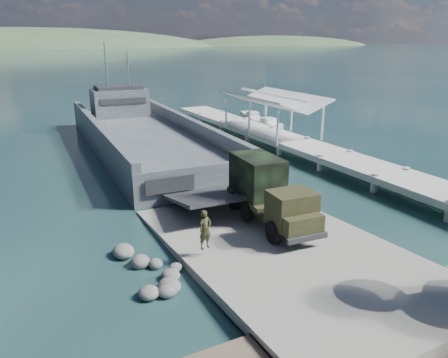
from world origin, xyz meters
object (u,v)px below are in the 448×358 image
landing_craft (144,141)px  military_truck (268,192)px  soldier (205,237)px  sailboat_far (251,117)px  sailboat_near (264,124)px  pier (277,131)px

landing_craft → military_truck: bearing=-85.5°
soldier → sailboat_far: (22.74, 33.62, -1.12)m
sailboat_near → pier: bearing=-116.6°
sailboat_near → military_truck: bearing=-123.3°
landing_craft → sailboat_far: size_ratio=5.55×
landing_craft → sailboat_near: (16.99, 4.46, -0.51)m
landing_craft → sailboat_near: 17.58m
landing_craft → soldier: 24.15m
sailboat_near → landing_craft: bearing=-166.2°
military_truck → sailboat_near: (16.44, 25.96, -1.86)m
pier → landing_craft: 13.43m
pier → military_truck: 20.37m
landing_craft → sailboat_far: landing_craft is taller
soldier → sailboat_far: bearing=41.7°
soldier → sailboat_far: sailboat_far is taller
sailboat_far → sailboat_near: bearing=-86.8°
soldier → sailboat_near: bearing=38.5°
landing_craft → sailboat_far: (18.28, 9.90, -0.54)m
pier → soldier: size_ratio=22.52×
landing_craft → sailboat_far: 20.80m
sailboat_far → pier: bearing=-94.8°
military_truck → soldier: size_ratio=3.96×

